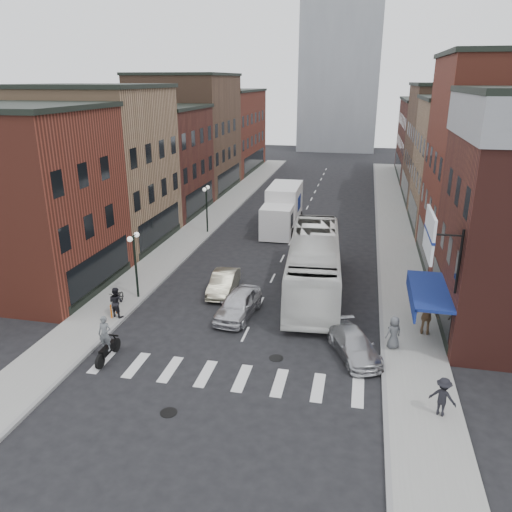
{
  "coord_description": "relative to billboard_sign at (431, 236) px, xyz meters",
  "views": [
    {
      "loc": [
        5.46,
        -21.61,
        12.62
      ],
      "look_at": [
        -0.23,
        4.75,
        3.04
      ],
      "focal_mm": 35.0,
      "sensor_mm": 36.0,
      "label": 1
    }
  ],
  "objects": [
    {
      "name": "bldg_left_far_b",
      "position": [
        -23.58,
        48.5,
        -0.48
      ],
      "size": [
        10.3,
        16.2,
        11.3
      ],
      "color": "maroon",
      "rests_on": "ground"
    },
    {
      "name": "parked_bicycle",
      "position": [
        -16.57,
        2.06,
        -5.51
      ],
      "size": [
        0.87,
        1.87,
        0.95
      ],
      "primitive_type": "imported",
      "rotation": [
        0.0,
        0.0,
        0.14
      ],
      "color": "black",
      "rests_on": "sidewalk_left"
    },
    {
      "name": "sedan_left_far",
      "position": [
        -11.16,
        5.5,
        -5.47
      ],
      "size": [
        1.63,
        4.1,
        1.33
      ],
      "primitive_type": "imported",
      "rotation": [
        0.0,
        0.0,
        0.06
      ],
      "color": "#ACA88C",
      "rests_on": "ground"
    },
    {
      "name": "bike_rack",
      "position": [
        -16.19,
        0.8,
        -5.58
      ],
      "size": [
        0.08,
        0.68,
        0.8
      ],
      "color": "#D8590C",
      "rests_on": "sidewalk_left"
    },
    {
      "name": "bldg_right_mid_b",
      "position": [
        6.41,
        23.5,
        -0.48
      ],
      "size": [
        10.3,
        10.2,
        11.3
      ],
      "color": "#906E4F",
      "rests_on": "ground"
    },
    {
      "name": "curb_car",
      "position": [
        -2.98,
        -0.5,
        -5.53
      ],
      "size": [
        3.16,
        4.45,
        1.2
      ],
      "primitive_type": "imported",
      "rotation": [
        0.0,
        0.0,
        0.4
      ],
      "color": "#A9A9AD",
      "rests_on": "ground"
    },
    {
      "name": "billboard_sign",
      "position": [
        0.0,
        0.0,
        0.0
      ],
      "size": [
        1.52,
        3.0,
        3.7
      ],
      "color": "black",
      "rests_on": "ground"
    },
    {
      "name": "bldg_left_near",
      "position": [
        -23.58,
        4.0,
        -0.48
      ],
      "size": [
        10.3,
        9.2,
        11.3
      ],
      "color": "maroon",
      "rests_on": "ground"
    },
    {
      "name": "streetlamp_near",
      "position": [
        -15.99,
        3.5,
        -3.22
      ],
      "size": [
        0.32,
        1.22,
        4.11
      ],
      "color": "black",
      "rests_on": "ground"
    },
    {
      "name": "bldg_right_far_b",
      "position": [
        6.41,
        48.5,
        -0.98
      ],
      "size": [
        10.3,
        16.2,
        10.3
      ],
      "color": "#481F19",
      "rests_on": "ground"
    },
    {
      "name": "distant_tower",
      "position": [
        -8.59,
        77.5,
        18.87
      ],
      "size": [
        14.0,
        14.0,
        50.0
      ],
      "primitive_type": "cube",
      "color": "#9399A0",
      "rests_on": "ground"
    },
    {
      "name": "motorcycle_rider",
      "position": [
        -14.38,
        -3.36,
        -5.06
      ],
      "size": [
        0.63,
        2.26,
        2.3
      ],
      "rotation": [
        0.0,
        0.0,
        -0.0
      ],
      "color": "black",
      "rests_on": "ground"
    },
    {
      "name": "ped_right_c",
      "position": [
        -1.12,
        0.45,
        -5.16
      ],
      "size": [
        0.96,
        0.87,
        1.65
      ],
      "primitive_type": "imported",
      "rotation": [
        0.0,
        0.0,
        3.69
      ],
      "color": "#525559",
      "rests_on": "sidewalk_right"
    },
    {
      "name": "ped_right_b",
      "position": [
        0.59,
        2.28,
        -5.0
      ],
      "size": [
        1.23,
        0.76,
        1.97
      ],
      "primitive_type": "imported",
      "rotation": [
        0.0,
        0.0,
        2.98
      ],
      "color": "olive",
      "rests_on": "sidewalk_right"
    },
    {
      "name": "bldg_left_far_a",
      "position": [
        -23.58,
        34.5,
        0.52
      ],
      "size": [
        10.3,
        12.2,
        13.3
      ],
      "color": "brown",
      "rests_on": "ground"
    },
    {
      "name": "box_truck",
      "position": [
        -9.87,
        20.12,
        -4.29
      ],
      "size": [
        2.72,
        8.62,
        3.74
      ],
      "rotation": [
        0.0,
        0.0,
        0.01
      ],
      "color": "white",
      "rests_on": "ground"
    },
    {
      "name": "ped_left_solo",
      "position": [
        -15.99,
        0.77,
        -5.12
      ],
      "size": [
        0.94,
        0.69,
        1.72
      ],
      "primitive_type": "imported",
      "rotation": [
        0.0,
        0.0,
        2.88
      ],
      "color": "black",
      "rests_on": "sidewalk_left"
    },
    {
      "name": "sedan_left_near",
      "position": [
        -9.46,
        2.5,
        -5.39
      ],
      "size": [
        2.2,
        4.54,
        1.49
      ],
      "primitive_type": "imported",
      "rotation": [
        0.0,
        0.0,
        -0.1
      ],
      "color": "silver",
      "rests_on": "ground"
    },
    {
      "name": "bldg_left_mid_b",
      "position": [
        -23.58,
        23.5,
        -0.98
      ],
      "size": [
        10.3,
        10.2,
        10.3
      ],
      "color": "#481F19",
      "rests_on": "ground"
    },
    {
      "name": "curb_right",
      "position": [
        -1.59,
        21.5,
        -6.13
      ],
      "size": [
        0.2,
        74.0,
        0.16
      ],
      "primitive_type": "cube",
      "color": "gray",
      "rests_on": "ground"
    },
    {
      "name": "sidewalk_left",
      "position": [
        -17.09,
        21.5,
        -6.06
      ],
      "size": [
        3.0,
        74.0,
        0.15
      ],
      "primitive_type": "cube",
      "color": "gray",
      "rests_on": "ground"
    },
    {
      "name": "ground",
      "position": [
        -8.59,
        -0.5,
        -6.13
      ],
      "size": [
        160.0,
        160.0,
        0.0
      ],
      "primitive_type": "plane",
      "color": "black",
      "rests_on": "ground"
    },
    {
      "name": "curb_left",
      "position": [
        -15.59,
        21.5,
        -6.13
      ],
      "size": [
        0.2,
        74.0,
        0.16
      ],
      "primitive_type": "cube",
      "color": "gray",
      "rests_on": "ground"
    },
    {
      "name": "ped_right_a",
      "position": [
        0.52,
        -4.5,
        -5.17
      ],
      "size": [
        1.16,
        0.87,
        1.62
      ],
      "primitive_type": "imported",
      "rotation": [
        0.0,
        0.0,
        2.75
      ],
      "color": "black",
      "rests_on": "sidewalk_right"
    },
    {
      "name": "bldg_right_far_a",
      "position": [
        6.41,
        34.5,
        0.02
      ],
      "size": [
        10.3,
        12.2,
        12.3
      ],
      "color": "brown",
      "rests_on": "ground"
    },
    {
      "name": "transit_bus",
      "position": [
        -5.73,
        7.01,
        -4.35
      ],
      "size": [
        4.0,
        13.01,
        3.57
      ],
      "primitive_type": "imported",
      "rotation": [
        0.0,
        0.0,
        0.08
      ],
      "color": "white",
      "rests_on": "ground"
    },
    {
      "name": "bldg_right_mid_a",
      "position": [
        6.41,
        13.5,
        1.02
      ],
      "size": [
        10.3,
        10.2,
        14.3
      ],
      "color": "maroon",
      "rests_on": "ground"
    },
    {
      "name": "awning_blue",
      "position": [
        0.34,
        2.0,
        -3.5
      ],
      "size": [
        1.8,
        5.0,
        0.78
      ],
      "color": "navy",
      "rests_on": "ground"
    },
    {
      "name": "crosswalk_stripes",
      "position": [
        -8.59,
        -3.5,
        -6.13
      ],
      "size": [
        12.0,
        2.2,
        0.01
      ],
      "primitive_type": "cube",
      "color": "silver",
      "rests_on": "ground"
    },
    {
      "name": "streetlamp_far",
      "position": [
        -15.99,
        17.5,
        -3.22
      ],
      "size": [
        0.32,
        1.22,
        4.11
      ],
      "color": "black",
      "rests_on": "ground"
    },
    {
      "name": "sidewalk_right",
      "position": [
        -0.09,
        21.5,
        -6.06
      ],
      "size": [
        3.0,
        74.0,
        0.15
      ],
      "primitive_type": "cube",
      "color": "gray",
      "rests_on": "ground"
    },
    {
      "name": "bldg_left_mid_a",
      "position": [
        -23.58,
        13.5,
        0.02
      ],
      "size": [
        10.3,
        10.2,
        12.3
      ],
      "color": "#906E4F",
      "rests_on": "ground"
    }
  ]
}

